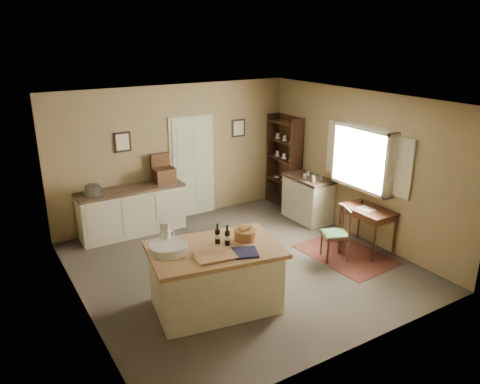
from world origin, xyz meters
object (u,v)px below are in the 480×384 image
object	(u,v)px
writing_desk	(368,214)
desk_chair	(335,235)
shelving_unit	(285,161)
work_island	(214,276)
sideboard	(132,209)
right_cabinet	(308,198)

from	to	relation	value
writing_desk	desk_chair	size ratio (longest dim) A/B	1.03
writing_desk	shelving_unit	world-z (taller)	shelving_unit
work_island	sideboard	world-z (taller)	work_island
writing_desk	desk_chair	bearing A→B (deg)	179.58
sideboard	desk_chair	distance (m)	3.76
work_island	right_cabinet	bearing A→B (deg)	40.29
work_island	right_cabinet	xyz separation A→B (m)	(3.14, 1.84, -0.02)
desk_chair	writing_desk	bearing A→B (deg)	22.24
right_cabinet	shelving_unit	world-z (taller)	shelving_unit
desk_chair	shelving_unit	bearing A→B (deg)	93.85
writing_desk	shelving_unit	distance (m)	2.62
right_cabinet	shelving_unit	distance (m)	1.12
right_cabinet	shelving_unit	size ratio (longest dim) A/B	0.53
sideboard	shelving_unit	distance (m)	3.45
desk_chair	right_cabinet	size ratio (longest dim) A/B	0.85
writing_desk	sideboard	bearing A→B (deg)	139.32
shelving_unit	work_island	bearing A→B (deg)	-139.38
sideboard	right_cabinet	world-z (taller)	sideboard
work_island	shelving_unit	distance (m)	4.36
writing_desk	desk_chair	world-z (taller)	desk_chair
writing_desk	right_cabinet	bearing A→B (deg)	90.01
sideboard	desk_chair	world-z (taller)	sideboard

